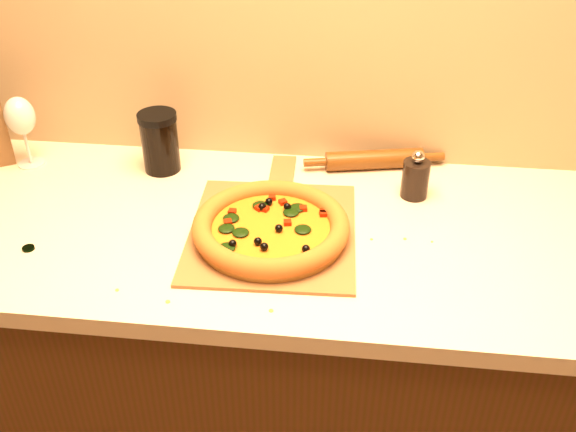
# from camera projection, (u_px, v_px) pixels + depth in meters

# --- Properties ---
(cabinet) EXTENTS (2.80, 0.65, 0.86)m
(cabinet) POSITION_uv_depth(u_px,v_px,m) (307.00, 374.00, 1.68)
(cabinet) COLOR #4A2E0F
(cabinet) RESTS_ON ground
(countertop) EXTENTS (2.84, 0.68, 0.04)m
(countertop) POSITION_uv_depth(u_px,v_px,m) (311.00, 235.00, 1.43)
(countertop) COLOR beige
(countertop) RESTS_ON cabinet
(pizza_peel) EXTENTS (0.37, 0.54, 0.01)m
(pizza_peel) POSITION_uv_depth(u_px,v_px,m) (273.00, 227.00, 1.41)
(pizza_peel) COLOR brown
(pizza_peel) RESTS_ON countertop
(pizza) EXTENTS (0.34, 0.34, 0.05)m
(pizza) POSITION_uv_depth(u_px,v_px,m) (271.00, 227.00, 1.36)
(pizza) COLOR #C17830
(pizza) RESTS_ON pizza_peel
(bottle_cap) EXTENTS (0.03, 0.03, 0.01)m
(bottle_cap) POSITION_uv_depth(u_px,v_px,m) (28.00, 248.00, 1.35)
(bottle_cap) COLOR black
(bottle_cap) RESTS_ON countertop
(pepper_grinder) EXTENTS (0.06, 0.06, 0.12)m
(pepper_grinder) POSITION_uv_depth(u_px,v_px,m) (415.00, 178.00, 1.50)
(pepper_grinder) COLOR black
(pepper_grinder) RESTS_ON countertop
(rolling_pin) EXTENTS (0.36, 0.10, 0.05)m
(rolling_pin) POSITION_uv_depth(u_px,v_px,m) (374.00, 160.00, 1.62)
(rolling_pin) COLOR #51270E
(rolling_pin) RESTS_ON countertop
(wine_glass) EXTENTS (0.07, 0.07, 0.18)m
(wine_glass) POSITION_uv_depth(u_px,v_px,m) (20.00, 118.00, 1.58)
(wine_glass) COLOR silver
(wine_glass) RESTS_ON countertop
(dark_jar) EXTENTS (0.10, 0.10, 0.15)m
(dark_jar) POSITION_uv_depth(u_px,v_px,m) (160.00, 142.00, 1.59)
(dark_jar) COLOR black
(dark_jar) RESTS_ON countertop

